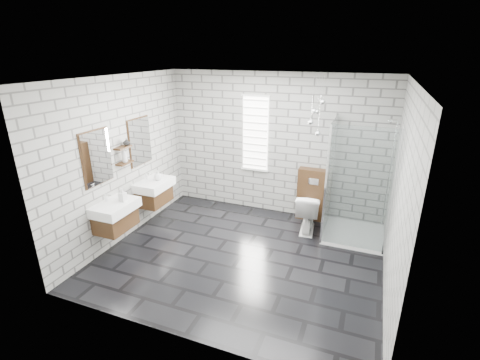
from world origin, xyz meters
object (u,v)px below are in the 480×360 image
Objects in this scene: vanity_right at (153,185)px; toilet at (308,212)px; cistern_panel at (313,195)px; shower_enclosure at (350,211)px; vanity_left at (113,208)px.

vanity_right reaches higher than toilet.
cistern_panel is 0.51m from toilet.
shower_enclosure reaches higher than vanity_right.
vanity_right is (0.00, 1.05, 0.00)m from vanity_left.
cistern_panel is 0.87m from shower_enclosure.
vanity_left is 3.55m from cistern_panel.
vanity_left reaches higher than toilet.
cistern_panel is at bearing 24.45° from vanity_right.
vanity_right is 1.57× the size of cistern_panel.
shower_enclosure is 2.83× the size of toilet.
vanity_right is at bearing 90.00° from vanity_left.
vanity_right is at bearing 9.72° from toilet.
vanity_left is 3.84m from shower_enclosure.
shower_enclosure is 0.72m from toilet.
vanity_left reaches higher than cistern_panel.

